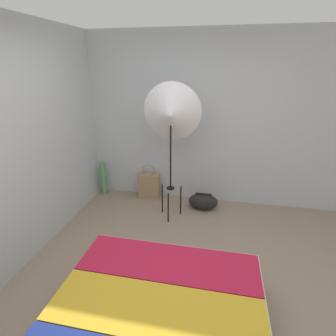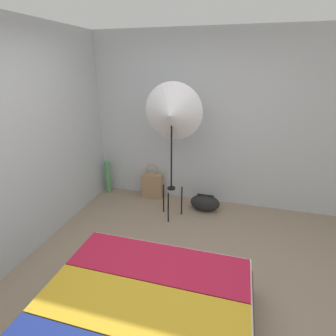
{
  "view_description": "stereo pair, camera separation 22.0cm",
  "coord_description": "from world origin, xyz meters",
  "px_view_note": "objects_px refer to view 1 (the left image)",
  "views": [
    {
      "loc": [
        0.35,
        -1.86,
        2.11
      ],
      "look_at": [
        -0.3,
        1.3,
        0.84
      ],
      "focal_mm": 28.0,
      "sensor_mm": 36.0,
      "label": 1
    },
    {
      "loc": [
        0.56,
        -1.81,
        2.11
      ],
      "look_at": [
        -0.3,
        1.3,
        0.84
      ],
      "focal_mm": 28.0,
      "sensor_mm": 36.0,
      "label": 2
    }
  ],
  "objects_px": {
    "duffel_bag": "(203,202)",
    "tote_bag": "(149,186)",
    "photo_umbrella": "(171,115)",
    "paper_roll": "(103,178)"
  },
  "relations": [
    {
      "from": "duffel_bag",
      "to": "tote_bag",
      "type": "bearing_deg",
      "value": 167.27
    },
    {
      "from": "photo_umbrella",
      "to": "paper_roll",
      "type": "relative_size",
      "value": 3.38
    },
    {
      "from": "duffel_bag",
      "to": "paper_roll",
      "type": "bearing_deg",
      "value": 173.55
    },
    {
      "from": "paper_roll",
      "to": "photo_umbrella",
      "type": "bearing_deg",
      "value": -21.22
    },
    {
      "from": "duffel_bag",
      "to": "paper_roll",
      "type": "xyz_separation_m",
      "value": [
        -1.74,
        0.2,
        0.16
      ]
    },
    {
      "from": "tote_bag",
      "to": "paper_roll",
      "type": "xyz_separation_m",
      "value": [
        -0.81,
        -0.01,
        0.07
      ]
    },
    {
      "from": "photo_umbrella",
      "to": "tote_bag",
      "type": "xyz_separation_m",
      "value": [
        -0.46,
        0.51,
        -1.3
      ]
    },
    {
      "from": "tote_bag",
      "to": "duffel_bag",
      "type": "height_order",
      "value": "tote_bag"
    },
    {
      "from": "photo_umbrella",
      "to": "paper_roll",
      "type": "bearing_deg",
      "value": 158.78
    },
    {
      "from": "duffel_bag",
      "to": "photo_umbrella",
      "type": "bearing_deg",
      "value": -147.05
    }
  ]
}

